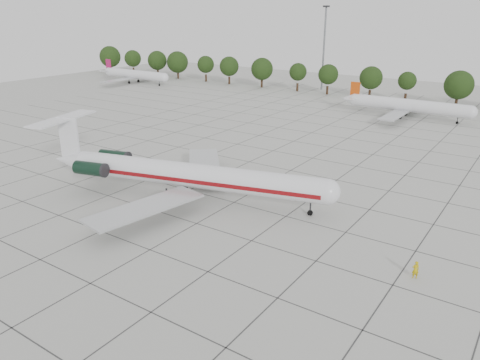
{
  "coord_description": "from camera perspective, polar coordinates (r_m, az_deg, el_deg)",
  "views": [
    {
      "loc": [
        33.5,
        -47.72,
        24.74
      ],
      "look_at": [
        1.07,
        -0.14,
        3.5
      ],
      "focal_mm": 35.0,
      "sensor_mm": 36.0,
      "label": 1
    }
  ],
  "objects": [
    {
      "name": "bg_airliner_a",
      "position": [
        170.8,
        -12.69,
        12.42
      ],
      "size": [
        28.24,
        27.2,
        7.4
      ],
      "color": "silver",
      "rests_on": "ground"
    },
    {
      "name": "main_airliner",
      "position": [
        64.32,
        -7.47,
        0.8
      ],
      "size": [
        41.83,
        32.24,
        9.95
      ],
      "rotation": [
        0.0,
        0.0,
        0.26
      ],
      "color": "silver",
      "rests_on": "ground"
    },
    {
      "name": "bg_airliner_c",
      "position": [
        119.3,
        19.74,
        8.53
      ],
      "size": [
        28.24,
        27.2,
        7.4
      ],
      "color": "silver",
      "rests_on": "ground"
    },
    {
      "name": "floodlight_mast",
      "position": [
        153.83,
        10.22,
        16.04
      ],
      "size": [
        1.6,
        1.6,
        25.45
      ],
      "color": "slate",
      "rests_on": "ground"
    },
    {
      "name": "ground_crew",
      "position": [
        49.09,
        20.61,
        -10.2
      ],
      "size": [
        0.81,
        0.75,
        1.86
      ],
      "primitive_type": "imported",
      "rotation": [
        0.0,
        0.0,
        3.74
      ],
      "color": "#C1A40B",
      "rests_on": "ground"
    },
    {
      "name": "ground",
      "position": [
        63.33,
        -0.73,
        -2.75
      ],
      "size": [
        260.0,
        260.0,
        0.0
      ],
      "primitive_type": "plane",
      "color": "beige",
      "rests_on": "ground"
    },
    {
      "name": "tree_line",
      "position": [
        141.45,
        15.68,
        11.89
      ],
      "size": [
        249.86,
        8.44,
        10.22
      ],
      "color": "#332114",
      "rests_on": "ground"
    },
    {
      "name": "apron_joints",
      "position": [
        75.28,
        5.83,
        0.96
      ],
      "size": [
        170.0,
        170.0,
        0.02
      ],
      "primitive_type": "cube",
      "color": "#383838",
      "rests_on": "ground"
    }
  ]
}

